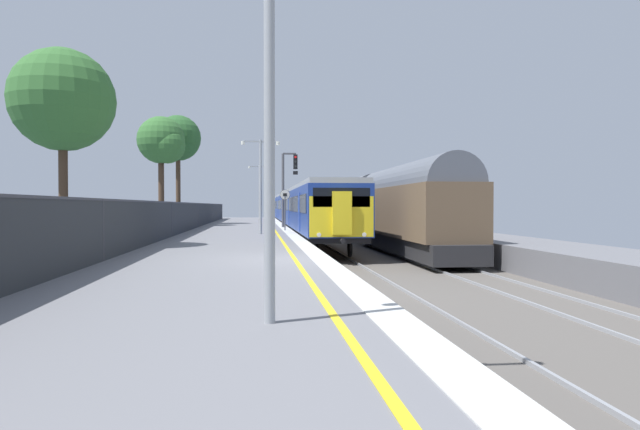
{
  "coord_description": "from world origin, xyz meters",
  "views": [
    {
      "loc": [
        -1.36,
        -15.21,
        1.47
      ],
      "look_at": [
        1.48,
        9.99,
        1.05
      ],
      "focal_mm": 31.08,
      "sensor_mm": 36.0,
      "label": 1
    }
  ],
  "objects_px": {
    "background_tree_left": "(179,140)",
    "platform_lamp_far": "(259,188)",
    "commuter_train_at_platform": "(295,208)",
    "signal_gantry": "(287,181)",
    "freight_train_adjacent_track": "(376,206)",
    "speed_limit_sign": "(285,204)",
    "background_tree_right": "(163,142)",
    "background_tree_centre": "(63,104)",
    "platform_lamp_near": "(269,78)",
    "platform_lamp_mid": "(261,177)"
  },
  "relations": [
    {
      "from": "background_tree_left",
      "to": "platform_lamp_far",
      "type": "bearing_deg",
      "value": 40.34
    },
    {
      "from": "commuter_train_at_platform",
      "to": "platform_lamp_far",
      "type": "relative_size",
      "value": 11.59
    },
    {
      "from": "signal_gantry",
      "to": "platform_lamp_far",
      "type": "bearing_deg",
      "value": 98.08
    },
    {
      "from": "platform_lamp_far",
      "to": "background_tree_left",
      "type": "relative_size",
      "value": 0.59
    },
    {
      "from": "freight_train_adjacent_track",
      "to": "speed_limit_sign",
      "type": "bearing_deg",
      "value": -165.04
    },
    {
      "from": "platform_lamp_far",
      "to": "background_tree_right",
      "type": "distance_m",
      "value": 12.24
    },
    {
      "from": "commuter_train_at_platform",
      "to": "background_tree_centre",
      "type": "bearing_deg",
      "value": -107.41
    },
    {
      "from": "freight_train_adjacent_track",
      "to": "background_tree_right",
      "type": "distance_m",
      "value": 16.38
    },
    {
      "from": "platform_lamp_near",
      "to": "background_tree_centre",
      "type": "bearing_deg",
      "value": 117.62
    },
    {
      "from": "commuter_train_at_platform",
      "to": "speed_limit_sign",
      "type": "bearing_deg",
      "value": -95.45
    },
    {
      "from": "platform_lamp_mid",
      "to": "background_tree_left",
      "type": "distance_m",
      "value": 18.04
    },
    {
      "from": "background_tree_left",
      "to": "background_tree_centre",
      "type": "bearing_deg",
      "value": -90.91
    },
    {
      "from": "platform_lamp_far",
      "to": "background_tree_centre",
      "type": "relative_size",
      "value": 0.75
    },
    {
      "from": "signal_gantry",
      "to": "platform_lamp_mid",
      "type": "height_order",
      "value": "signal_gantry"
    },
    {
      "from": "freight_train_adjacent_track",
      "to": "background_tree_right",
      "type": "bearing_deg",
      "value": 155.36
    },
    {
      "from": "speed_limit_sign",
      "to": "platform_lamp_near",
      "type": "distance_m",
      "value": 26.11
    },
    {
      "from": "speed_limit_sign",
      "to": "commuter_train_at_platform",
      "type": "bearing_deg",
      "value": 84.55
    },
    {
      "from": "platform_lamp_near",
      "to": "background_tree_left",
      "type": "relative_size",
      "value": 0.59
    },
    {
      "from": "commuter_train_at_platform",
      "to": "background_tree_left",
      "type": "distance_m",
      "value": 13.22
    },
    {
      "from": "speed_limit_sign",
      "to": "platform_lamp_near",
      "type": "bearing_deg",
      "value": -93.21
    },
    {
      "from": "platform_lamp_mid",
      "to": "background_tree_centre",
      "type": "bearing_deg",
      "value": -127.7
    },
    {
      "from": "signal_gantry",
      "to": "platform_lamp_near",
      "type": "xyz_separation_m",
      "value": [
        -1.83,
        -30.85,
        -0.1
      ]
    },
    {
      "from": "commuter_train_at_platform",
      "to": "freight_train_adjacent_track",
      "type": "relative_size",
      "value": 1.97
    },
    {
      "from": "speed_limit_sign",
      "to": "platform_lamp_near",
      "type": "height_order",
      "value": "platform_lamp_near"
    },
    {
      "from": "speed_limit_sign",
      "to": "background_tree_centre",
      "type": "height_order",
      "value": "background_tree_centre"
    },
    {
      "from": "platform_lamp_near",
      "to": "platform_lamp_mid",
      "type": "height_order",
      "value": "platform_lamp_near"
    },
    {
      "from": "commuter_train_at_platform",
      "to": "platform_lamp_mid",
      "type": "distance_m",
      "value": 23.78
    },
    {
      "from": "signal_gantry",
      "to": "background_tree_centre",
      "type": "distance_m",
      "value": 19.89
    },
    {
      "from": "background_tree_right",
      "to": "background_tree_centre",
      "type": "bearing_deg",
      "value": -89.6
    },
    {
      "from": "speed_limit_sign",
      "to": "background_tree_left",
      "type": "xyz_separation_m",
      "value": [
        -7.88,
        12.27,
        5.21
      ]
    },
    {
      "from": "platform_lamp_far",
      "to": "background_tree_right",
      "type": "xyz_separation_m",
      "value": [
        -6.97,
        -9.61,
        2.98
      ]
    },
    {
      "from": "freight_train_adjacent_track",
      "to": "platform_lamp_far",
      "type": "height_order",
      "value": "platform_lamp_far"
    },
    {
      "from": "commuter_train_at_platform",
      "to": "freight_train_adjacent_track",
      "type": "distance_m",
      "value": 18.22
    },
    {
      "from": "platform_lamp_near",
      "to": "background_tree_right",
      "type": "bearing_deg",
      "value": 101.54
    },
    {
      "from": "signal_gantry",
      "to": "platform_lamp_near",
      "type": "height_order",
      "value": "platform_lamp_near"
    },
    {
      "from": "speed_limit_sign",
      "to": "background_tree_right",
      "type": "distance_m",
      "value": 12.54
    },
    {
      "from": "speed_limit_sign",
      "to": "background_tree_left",
      "type": "relative_size",
      "value": 0.28
    },
    {
      "from": "platform_lamp_near",
      "to": "background_tree_right",
      "type": "xyz_separation_m",
      "value": [
        -6.97,
        34.14,
        2.99
      ]
    },
    {
      "from": "background_tree_left",
      "to": "signal_gantry",
      "type": "bearing_deg",
      "value": -42.03
    },
    {
      "from": "signal_gantry",
      "to": "background_tree_left",
      "type": "distance_m",
      "value": 11.68
    },
    {
      "from": "speed_limit_sign",
      "to": "background_tree_left",
      "type": "height_order",
      "value": "background_tree_left"
    },
    {
      "from": "background_tree_centre",
      "to": "background_tree_right",
      "type": "height_order",
      "value": "background_tree_right"
    },
    {
      "from": "freight_train_adjacent_track",
      "to": "platform_lamp_near",
      "type": "height_order",
      "value": "platform_lamp_near"
    },
    {
      "from": "background_tree_centre",
      "to": "background_tree_right",
      "type": "xyz_separation_m",
      "value": [
        -0.15,
        21.09,
        1.06
      ]
    },
    {
      "from": "platform_lamp_mid",
      "to": "background_tree_centre",
      "type": "xyz_separation_m",
      "value": [
        -6.83,
        -8.83,
        2.06
      ]
    },
    {
      "from": "platform_lamp_mid",
      "to": "platform_lamp_far",
      "type": "bearing_deg",
      "value": 90.0
    },
    {
      "from": "commuter_train_at_platform",
      "to": "platform_lamp_mid",
      "type": "height_order",
      "value": "platform_lamp_mid"
    },
    {
      "from": "commuter_train_at_platform",
      "to": "platform_lamp_far",
      "type": "bearing_deg",
      "value": -154.0
    },
    {
      "from": "background_tree_centre",
      "to": "background_tree_right",
      "type": "distance_m",
      "value": 21.12
    },
    {
      "from": "platform_lamp_near",
      "to": "background_tree_centre",
      "type": "xyz_separation_m",
      "value": [
        -6.83,
        13.04,
        1.93
      ]
    }
  ]
}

